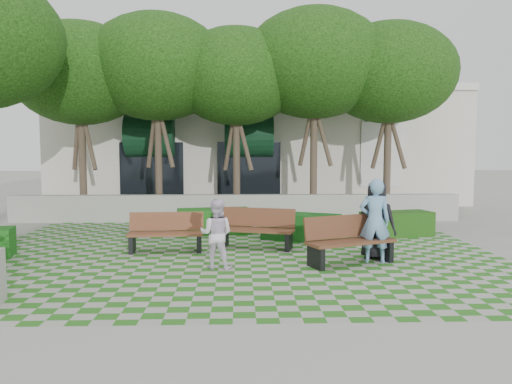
{
  "coord_description": "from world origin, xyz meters",
  "views": [
    {
      "loc": [
        0.1,
        -10.43,
        2.44
      ],
      "look_at": [
        0.5,
        1.5,
        1.4
      ],
      "focal_mm": 35.0,
      "sensor_mm": 36.0,
      "label": 1
    }
  ],
  "objects_px": {
    "bench_west": "(166,233)",
    "person_white": "(216,234)",
    "person_blue": "(375,221)",
    "hedge_midright": "(301,227)",
    "hedge_east": "(397,224)",
    "bench_east": "(349,241)",
    "hedge_midleft": "(214,221)",
    "bench_mid": "(256,229)",
    "person_dark": "(376,220)"
  },
  "relations": [
    {
      "from": "bench_west",
      "to": "person_white",
      "type": "xyz_separation_m",
      "value": [
        1.27,
        -1.71,
        0.27
      ]
    },
    {
      "from": "person_blue",
      "to": "hedge_midright",
      "type": "bearing_deg",
      "value": -57.62
    },
    {
      "from": "hedge_east",
      "to": "hedge_midright",
      "type": "height_order",
      "value": "hedge_midright"
    },
    {
      "from": "bench_east",
      "to": "hedge_midleft",
      "type": "xyz_separation_m",
      "value": [
        -3.05,
        3.83,
        -0.13
      ]
    },
    {
      "from": "bench_east",
      "to": "hedge_midright",
      "type": "bearing_deg",
      "value": 81.1
    },
    {
      "from": "bench_mid",
      "to": "hedge_east",
      "type": "relative_size",
      "value": 1.0
    },
    {
      "from": "bench_mid",
      "to": "person_white",
      "type": "xyz_separation_m",
      "value": [
        -0.89,
        -2.06,
        0.24
      ]
    },
    {
      "from": "bench_west",
      "to": "hedge_east",
      "type": "xyz_separation_m",
      "value": [
        6.13,
        1.88,
        -0.1
      ]
    },
    {
      "from": "hedge_midleft",
      "to": "person_blue",
      "type": "bearing_deg",
      "value": -45.78
    },
    {
      "from": "person_blue",
      "to": "person_white",
      "type": "distance_m",
      "value": 3.4
    },
    {
      "from": "person_dark",
      "to": "person_white",
      "type": "bearing_deg",
      "value": 44.57
    },
    {
      "from": "person_dark",
      "to": "hedge_midleft",
      "type": "bearing_deg",
      "value": -9.86
    },
    {
      "from": "bench_mid",
      "to": "bench_east",
      "type": "bearing_deg",
      "value": -25.56
    },
    {
      "from": "bench_east",
      "to": "person_dark",
      "type": "xyz_separation_m",
      "value": [
        0.7,
        0.42,
        0.38
      ]
    },
    {
      "from": "hedge_east",
      "to": "hedge_midleft",
      "type": "height_order",
      "value": "hedge_midleft"
    },
    {
      "from": "hedge_midright",
      "to": "bench_west",
      "type": "bearing_deg",
      "value": -157.88
    },
    {
      "from": "bench_east",
      "to": "person_blue",
      "type": "xyz_separation_m",
      "value": [
        0.58,
        0.11,
        0.41
      ]
    },
    {
      "from": "bench_east",
      "to": "hedge_midleft",
      "type": "bearing_deg",
      "value": 105.83
    },
    {
      "from": "hedge_east",
      "to": "bench_mid",
      "type": "bearing_deg",
      "value": -158.88
    },
    {
      "from": "hedge_midleft",
      "to": "person_white",
      "type": "bearing_deg",
      "value": -86.51
    },
    {
      "from": "bench_west",
      "to": "hedge_midleft",
      "type": "distance_m",
      "value": 2.65
    },
    {
      "from": "hedge_midleft",
      "to": "person_white",
      "type": "height_order",
      "value": "person_white"
    },
    {
      "from": "bench_mid",
      "to": "hedge_midright",
      "type": "relative_size",
      "value": 0.97
    },
    {
      "from": "bench_east",
      "to": "bench_west",
      "type": "distance_m",
      "value": 4.29
    },
    {
      "from": "bench_mid",
      "to": "hedge_midleft",
      "type": "distance_m",
      "value": 2.39
    },
    {
      "from": "hedge_east",
      "to": "hedge_midright",
      "type": "xyz_separation_m",
      "value": [
        -2.75,
        -0.51,
        0.01
      ]
    },
    {
      "from": "bench_east",
      "to": "bench_mid",
      "type": "xyz_separation_m",
      "value": [
        -1.9,
        1.73,
        -0.02
      ]
    },
    {
      "from": "hedge_east",
      "to": "hedge_midleft",
      "type": "relative_size",
      "value": 0.95
    },
    {
      "from": "bench_mid",
      "to": "hedge_midright",
      "type": "xyz_separation_m",
      "value": [
        1.23,
        1.03,
        -0.12
      ]
    },
    {
      "from": "person_blue",
      "to": "bench_west",
      "type": "bearing_deg",
      "value": -8.24
    },
    {
      "from": "hedge_east",
      "to": "hedge_midright",
      "type": "bearing_deg",
      "value": -169.55
    },
    {
      "from": "person_dark",
      "to": "person_blue",
      "type": "bearing_deg",
      "value": 101.37
    },
    {
      "from": "hedge_east",
      "to": "person_white",
      "type": "relative_size",
      "value": 1.37
    },
    {
      "from": "bench_west",
      "to": "person_dark",
      "type": "distance_m",
      "value": 4.87
    },
    {
      "from": "bench_west",
      "to": "hedge_midleft",
      "type": "xyz_separation_m",
      "value": [
        1.02,
        2.45,
        -0.09
      ]
    },
    {
      "from": "person_blue",
      "to": "person_dark",
      "type": "height_order",
      "value": "person_blue"
    },
    {
      "from": "hedge_midright",
      "to": "person_blue",
      "type": "relative_size",
      "value": 1.12
    },
    {
      "from": "hedge_midleft",
      "to": "person_blue",
      "type": "distance_m",
      "value": 5.22
    },
    {
      "from": "hedge_midright",
      "to": "person_white",
      "type": "distance_m",
      "value": 3.76
    },
    {
      "from": "bench_east",
      "to": "bench_west",
      "type": "relative_size",
      "value": 1.14
    },
    {
      "from": "bench_east",
      "to": "hedge_midleft",
      "type": "height_order",
      "value": "bench_east"
    },
    {
      "from": "bench_east",
      "to": "person_dark",
      "type": "relative_size",
      "value": 1.18
    },
    {
      "from": "person_blue",
      "to": "person_white",
      "type": "xyz_separation_m",
      "value": [
        -3.37,
        -0.44,
        -0.19
      ]
    },
    {
      "from": "bench_east",
      "to": "hedge_east",
      "type": "relative_size",
      "value": 1.04
    },
    {
      "from": "hedge_east",
      "to": "person_blue",
      "type": "distance_m",
      "value": 3.54
    },
    {
      "from": "bench_mid",
      "to": "hedge_midleft",
      "type": "relative_size",
      "value": 0.95
    },
    {
      "from": "hedge_midright",
      "to": "person_blue",
      "type": "bearing_deg",
      "value": -64.73
    },
    {
      "from": "person_dark",
      "to": "bench_west",
      "type": "bearing_deg",
      "value": 21.05
    },
    {
      "from": "bench_west",
      "to": "person_white",
      "type": "relative_size",
      "value": 1.25
    },
    {
      "from": "bench_east",
      "to": "bench_mid",
      "type": "bearing_deg",
      "value": 115.05
    }
  ]
}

